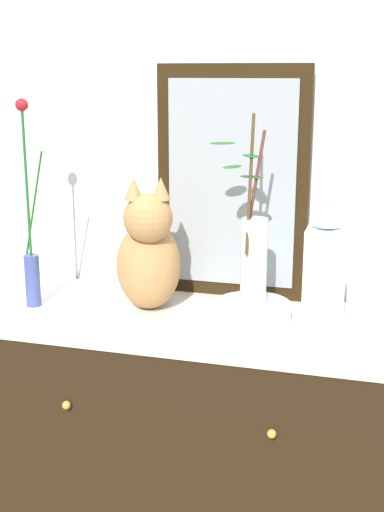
# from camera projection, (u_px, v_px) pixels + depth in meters

# --- Properties ---
(wall_back) EXTENTS (4.40, 0.08, 2.60)m
(wall_back) POSITION_uv_depth(u_px,v_px,m) (220.00, 153.00, 2.18)
(wall_back) COLOR silver
(wall_back) RESTS_ON ground_plane
(sideboard) EXTENTS (1.27, 0.52, 0.87)m
(sideboard) POSITION_uv_depth(u_px,v_px,m) (192.00, 452.00, 2.10)
(sideboard) COLOR black
(sideboard) RESTS_ON ground_plane
(mirror_leaning) EXTENTS (0.46, 0.03, 0.70)m
(mirror_leaning) POSITION_uv_depth(u_px,v_px,m) (232.00, 184.00, 2.09)
(mirror_leaning) COLOR black
(mirror_leaning) RESTS_ON sideboard
(cat_sitting) EXTENTS (0.25, 0.37, 0.40)m
(cat_sitting) POSITION_uv_depth(u_px,v_px,m) (148.00, 255.00, 2.01)
(cat_sitting) COLOR #AA7846
(cat_sitting) RESTS_ON sideboard
(vase_slim_green) EXTENTS (0.08, 0.04, 0.61)m
(vase_slim_green) POSITION_uv_depth(u_px,v_px,m) (31.00, 253.00, 2.04)
(vase_slim_green) COLOR #394988
(vase_slim_green) RESTS_ON sideboard
(bowl_porcelain) EXTENTS (0.21, 0.21, 0.06)m
(bowl_porcelain) POSITION_uv_depth(u_px,v_px,m) (253.00, 312.00, 1.94)
(bowl_porcelain) COLOR white
(bowl_porcelain) RESTS_ON sideboard
(vase_glass_clear) EXTENTS (0.17, 0.12, 0.52)m
(vase_glass_clear) POSITION_uv_depth(u_px,v_px,m) (253.00, 254.00, 1.90)
(vase_glass_clear) COLOR silver
(vase_glass_clear) RESTS_ON bowl_porcelain
(jar_lidded_porcelain) EXTENTS (0.10, 0.10, 0.38)m
(jar_lidded_porcelain) POSITION_uv_depth(u_px,v_px,m) (325.00, 277.00, 1.77)
(jar_lidded_porcelain) COLOR white
(jar_lidded_porcelain) RESTS_ON sideboard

